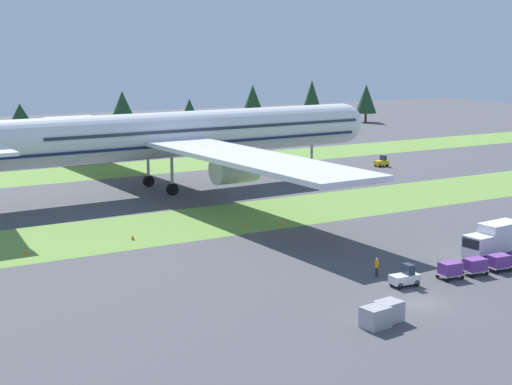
{
  "coord_description": "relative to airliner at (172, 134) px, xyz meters",
  "views": [
    {
      "loc": [
        -41.95,
        -44.06,
        20.54
      ],
      "look_at": [
        2.63,
        30.89,
        4.0
      ],
      "focal_mm": 52.74,
      "sensor_mm": 36.0,
      "label": 1
    }
  ],
  "objects": [
    {
      "name": "grass_strip_near",
      "position": [
        -4.1,
        -21.82,
        -8.26
      ],
      "size": [
        320.0,
        15.91,
        0.01
      ],
      "primitive_type": "cube",
      "color": "olive",
      "rests_on": "ground"
    },
    {
      "name": "airliner",
      "position": [
        0.0,
        0.0,
        0.0
      ],
      "size": [
        71.5,
        87.61,
        23.08
      ],
      "rotation": [
        0.0,
        0.0,
        -1.53
      ],
      "color": "white",
      "rests_on": "ground"
    },
    {
      "name": "cargo_dolly_second",
      "position": [
        5.79,
        -54.35,
        -7.35
      ],
      "size": [
        2.33,
        1.69,
        1.55
      ],
      "rotation": [
        0.0,
        0.0,
        1.48
      ],
      "color": "#A3A3A8",
      "rests_on": "ground"
    },
    {
      "name": "baggage_tug",
      "position": [
        -2.1,
        -53.64,
        -7.45
      ],
      "size": [
        2.71,
        1.53,
        1.97
      ],
      "rotation": [
        0.0,
        0.0,
        1.48
      ],
      "color": "silver",
      "rests_on": "ground"
    },
    {
      "name": "ground_crew_marshaller",
      "position": [
        -2.39,
        -50.08,
        -7.32
      ],
      "size": [
        0.45,
        0.4,
        1.74
      ],
      "rotation": [
        0.0,
        0.0,
        3.85
      ],
      "color": "black",
      "rests_on": "ground"
    },
    {
      "name": "catering_truck",
      "position": [
        11.6,
        -51.32,
        -6.32
      ],
      "size": [
        7.1,
        2.8,
        3.58
      ],
      "rotation": [
        0.0,
        0.0,
        1.64
      ],
      "color": "silver",
      "rests_on": "ground"
    },
    {
      "name": "ground_plane",
      "position": [
        -4.1,
        -57.66,
        -8.27
      ],
      "size": [
        400.0,
        400.0,
        0.0
      ],
      "primitive_type": "plane",
      "color": "#47474C"
    },
    {
      "name": "uld_container_0",
      "position": [
        -9.16,
        -59.65,
        -7.47
      ],
      "size": [
        2.17,
        1.81,
        1.61
      ],
      "primitive_type": "cube",
      "rotation": [
        0.0,
        0.0,
        0.11
      ],
      "color": "#A3A3A8",
      "rests_on": "ground"
    },
    {
      "name": "cargo_dolly_third",
      "position": [
        8.68,
        -54.61,
        -7.35
      ],
      "size": [
        2.33,
        1.69,
        1.55
      ],
      "rotation": [
        0.0,
        0.0,
        1.48
      ],
      "color": "#A3A3A8",
      "rests_on": "ground"
    },
    {
      "name": "pushback_tractor",
      "position": [
        41.67,
        1.52,
        -7.45
      ],
      "size": [
        2.65,
        1.39,
        1.97
      ],
      "rotation": [
        0.0,
        0.0,
        1.61
      ],
      "color": "yellow",
      "rests_on": "ground"
    },
    {
      "name": "taxiway_marker_1",
      "position": [
        1.24,
        -28.21,
        -7.94
      ],
      "size": [
        0.44,
        0.44,
        0.66
      ],
      "primitive_type": "cone",
      "color": "orange",
      "rests_on": "ground"
    },
    {
      "name": "grass_strip_far",
      "position": [
        -4.1,
        22.0,
        -8.26
      ],
      "size": [
        320.0,
        15.91,
        0.01
      ],
      "primitive_type": "cube",
      "color": "olive",
      "rests_on": "ground"
    },
    {
      "name": "taxiway_marker_3",
      "position": [
        -16.69,
        -25.78,
        -8.0
      ],
      "size": [
        0.44,
        0.44,
        0.55
      ],
      "primitive_type": "cone",
      "color": "orange",
      "rests_on": "ground"
    },
    {
      "name": "distant_tree_line",
      "position": [
        16.14,
        69.39,
        -1.39
      ],
      "size": [
        200.9,
        12.06,
        12.41
      ],
      "color": "#4C3823",
      "rests_on": "ground"
    },
    {
      "name": "cargo_dolly_lead",
      "position": [
        2.91,
        -54.09,
        -7.35
      ],
      "size": [
        2.33,
        1.69,
        1.55
      ],
      "rotation": [
        0.0,
        0.0,
        1.48
      ],
      "color": "#A3A3A8",
      "rests_on": "ground"
    },
    {
      "name": "taxiway_marker_0",
      "position": [
        -3.0,
        -26.98,
        -8.02
      ],
      "size": [
        0.44,
        0.44,
        0.5
      ],
      "primitive_type": "cone",
      "color": "orange",
      "rests_on": "ground"
    },
    {
      "name": "uld_container_1",
      "position": [
        -10.87,
        -60.15,
        -7.47
      ],
      "size": [
        2.16,
        1.81,
        1.6
      ],
      "primitive_type": "cube",
      "rotation": [
        0.0,
        0.0,
        0.11
      ],
      "color": "#A3A3A8",
      "rests_on": "ground"
    },
    {
      "name": "taxiway_marker_2",
      "position": [
        -28.34,
        -25.97,
        -7.99
      ],
      "size": [
        0.44,
        0.44,
        0.56
      ],
      "primitive_type": "cone",
      "color": "orange",
      "rests_on": "ground"
    }
  ]
}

